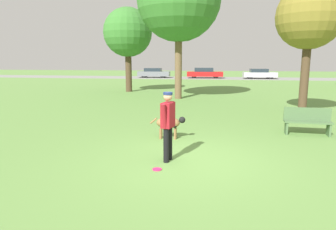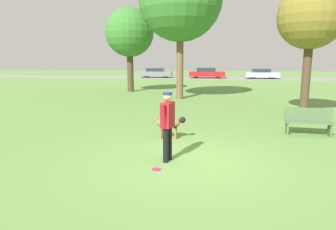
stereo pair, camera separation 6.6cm
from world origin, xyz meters
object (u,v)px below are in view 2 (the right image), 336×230
(frisbee, at_px, (156,169))
(parked_car_red, at_px, (207,73))
(parked_car_grey, at_px, (156,73))
(tree_far_left, at_px, (129,33))
(dog, at_px, (170,123))
(parked_car_silver, at_px, (262,74))
(tree_near_right, at_px, (311,17))
(park_bench, at_px, (308,121))
(person, at_px, (168,121))

(frisbee, relative_size, parked_car_red, 0.04)
(parked_car_grey, relative_size, parked_car_red, 0.92)
(tree_far_left, bearing_deg, dog, -68.49)
(parked_car_red, bearing_deg, parked_car_silver, -3.89)
(frisbee, height_order, tree_near_right, tree_near_right)
(dog, relative_size, parked_car_red, 0.23)
(tree_far_left, height_order, parked_car_red, tree_far_left)
(tree_far_left, relative_size, tree_near_right, 1.13)
(frisbee, xyz_separation_m, tree_near_right, (4.81, 7.26, 4.00))
(parked_car_silver, relative_size, park_bench, 2.90)
(tree_far_left, bearing_deg, park_bench, -51.68)
(frisbee, bearing_deg, tree_near_right, 56.49)
(parked_car_silver, bearing_deg, dog, -104.65)
(person, height_order, parked_car_red, person)
(parked_car_grey, relative_size, parked_car_silver, 1.04)
(park_bench, bearing_deg, parked_car_red, 102.28)
(parked_car_grey, bearing_deg, tree_near_right, -67.56)
(parked_car_red, bearing_deg, frisbee, -91.62)
(parked_car_grey, height_order, park_bench, parked_car_grey)
(dog, height_order, parked_car_grey, parked_car_grey)
(tree_near_right, relative_size, parked_car_red, 1.16)
(dog, distance_m, frisbee, 2.67)
(parked_car_red, xyz_separation_m, park_bench, (4.44, -29.73, -0.22))
(tree_near_right, relative_size, parked_car_silver, 1.30)
(person, height_order, frisbee, person)
(frisbee, distance_m, parked_car_grey, 34.31)
(person, relative_size, parked_car_red, 0.35)
(park_bench, bearing_deg, parked_car_grey, 114.46)
(frisbee, xyz_separation_m, parked_car_red, (-0.37, 33.54, 0.66))
(frisbee, height_order, parked_car_silver, parked_car_silver)
(tree_near_right, distance_m, parked_car_red, 26.99)
(parked_car_grey, xyz_separation_m, parked_car_red, (6.78, -0.01, 0.03))
(parked_car_grey, bearing_deg, frisbee, -79.99)
(dog, relative_size, frisbee, 5.18)
(tree_far_left, relative_size, park_bench, 4.26)
(person, distance_m, dog, 2.10)
(frisbee, relative_size, parked_car_grey, 0.05)
(parked_car_grey, bearing_deg, parked_car_red, -2.07)
(dog, xyz_separation_m, tree_far_left, (-5.11, 12.97, 3.80))
(tree_near_right, distance_m, parked_car_silver, 26.36)
(tree_near_right, xyz_separation_m, parked_car_red, (-5.18, 26.28, -3.34))
(person, bearing_deg, parked_car_silver, 0.90)
(frisbee, relative_size, parked_car_silver, 0.05)
(parked_car_grey, distance_m, park_bench, 31.78)
(person, height_order, park_bench, person)
(dog, bearing_deg, tree_near_right, 40.21)
(tree_far_left, bearing_deg, parked_car_red, 74.77)
(parked_car_red, bearing_deg, tree_far_left, -107.49)
(frisbee, height_order, tree_far_left, tree_far_left)
(parked_car_silver, height_order, park_bench, parked_car_silver)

